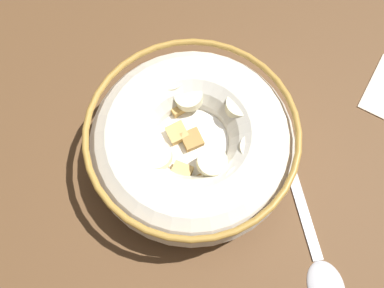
# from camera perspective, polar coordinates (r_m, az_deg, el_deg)

# --- Properties ---
(ground_plane) EXTENTS (1.10, 1.10, 0.02)m
(ground_plane) POSITION_cam_1_polar(r_m,az_deg,el_deg) (0.43, 0.00, -1.93)
(ground_plane) COLOR brown
(cereal_bowl) EXTENTS (0.19, 0.19, 0.06)m
(cereal_bowl) POSITION_cam_1_polar(r_m,az_deg,el_deg) (0.39, 0.04, 0.19)
(cereal_bowl) COLOR silver
(cereal_bowl) RESTS_ON ground_plane
(spoon) EXTENTS (0.16, 0.08, 0.01)m
(spoon) POSITION_cam_1_polar(r_m,az_deg,el_deg) (0.41, 17.37, -15.72)
(spoon) COLOR #B7B7BC
(spoon) RESTS_ON ground_plane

